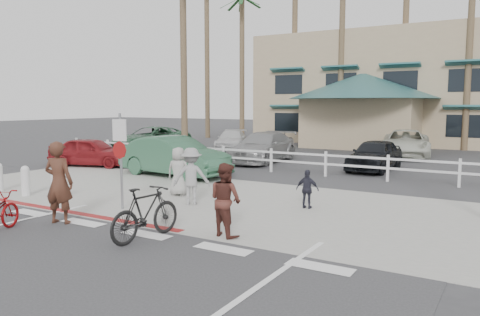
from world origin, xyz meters
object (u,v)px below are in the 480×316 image
Objects in this scene: bike_black at (146,213)px; car_white_sedan at (174,156)px; sign_post at (121,156)px; car_red_compact at (92,152)px.

bike_black is 0.40× the size of car_white_sedan.
sign_post is 9.64m from car_red_compact.
sign_post is 0.74× the size of car_red_compact.
sign_post reaches higher than car_white_sedan.
car_white_sedan is at bearing -111.26° from car_red_compact.
car_red_compact reaches higher than bike_black.
car_red_compact is at bearing -32.04° from bike_black.
car_white_sedan is (-5.05, 7.23, 0.22)m from bike_black.
car_red_compact is (-7.68, 5.79, -0.79)m from sign_post.
bike_black is (2.52, -1.84, -0.88)m from sign_post.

